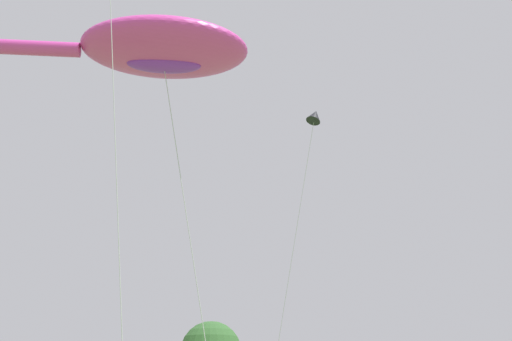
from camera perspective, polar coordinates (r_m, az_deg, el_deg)
The scene contains 2 objects.
big_show_kite at distance 22.34m, azimuth -8.98°, elevation 10.77°, with size 11.41×6.97×13.51m.
small_kite_bird_shape at distance 28.28m, azimuth 5.29°, elevation 4.73°, with size 1.03×3.83×13.70m.
Camera 1 is at (-9.15, -3.23, 1.43)m, focal length 44.34 mm.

